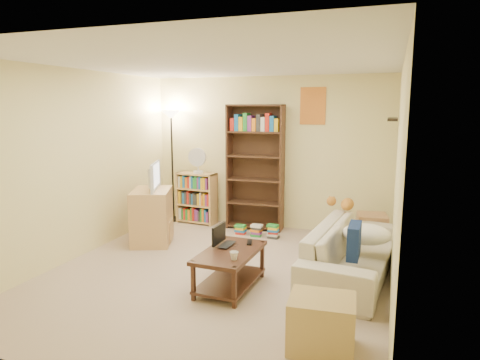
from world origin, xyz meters
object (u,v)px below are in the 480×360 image
Objects in this scene: side_table at (372,230)px; tabby_cat at (344,204)px; sofa at (352,251)px; tall_bookshelf at (255,164)px; laptop at (230,245)px; short_bookshelf at (197,198)px; tv_stand at (152,216)px; television at (151,176)px; floor_lamp at (171,133)px; end_cabinet at (322,323)px; mug at (234,256)px; coffee_table at (230,264)px; desk_fan at (197,160)px.

tabby_cat is at bearing -130.30° from side_table.
sofa is 1.27m from side_table.
tabby_cat is 1.73m from tall_bookshelf.
laptop is 2.68m from short_bookshelf.
tv_stand is 1.86m from tall_bookshelf.
sofa is 3.03m from television.
floor_lamp is (-0.47, 0.03, 1.12)m from short_bookshelf.
tall_bookshelf reaches higher than end_cabinet.
tall_bookshelf is at bearing 154.27° from tabby_cat.
tabby_cat is 2.57m from end_cabinet.
side_table is (0.36, 0.42, -0.46)m from tabby_cat.
mug is at bearing -50.99° from floor_lamp.
tv_stand is at bearing -163.52° from side_table.
tv_stand is 1.69× the size of side_table.
side_table is (3.42, -0.33, -1.32)m from floor_lamp.
tv_stand reaches higher than laptop.
floor_lamp is 4.12× the size of side_table.
end_cabinet is at bearing -128.37° from laptop.
mug is 3.57m from floor_lamp.
laptop reaches higher than coffee_table.
sofa is at bearing 35.16° from coffee_table.
desk_fan is (0.20, 1.18, 0.11)m from television.
short_bookshelf is (-2.58, 0.73, -0.26)m from tabby_cat.
short_bookshelf is (-1.48, 2.23, -0.01)m from laptop.
television is (-2.74, -0.49, 0.31)m from tabby_cat.
television reaches higher than sofa.
tabby_cat is 1.66× the size of laptop.
floor_lamp is at bearing 176.76° from tall_bookshelf.
television is (-1.63, 1.01, 0.56)m from laptop.
mug is at bearing 139.65° from sofa.
tall_bookshelf reaches higher than short_bookshelf.
mug reaches higher than laptop.
short_bookshelf reaches higher than side_table.
tall_bookshelf is at bearing 2.59° from desk_fan.
desk_fan is (0.05, -0.04, 0.67)m from short_bookshelf.
mug is 0.12× the size of short_bookshelf.
coffee_table is 1.45m from end_cabinet.
short_bookshelf is at bearing -3.15° from floor_lamp.
sofa is 1.69m from end_cabinet.
tall_bookshelf is 2.32× the size of short_bookshelf.
desk_fan reaches higher than tabby_cat.
coffee_table is 2.82m from short_bookshelf.
mug is (-1.10, -1.06, 0.17)m from sofa.
short_bookshelf is 0.68m from desk_fan.
laptop is 1.59m from end_cabinet.
desk_fan is (0.20, 1.18, 0.72)m from tv_stand.
mug is 0.05× the size of floor_lamp.
mug is 0.05× the size of tall_bookshelf.
short_bookshelf reaches higher than tv_stand.
tv_stand reaches higher than tabby_cat.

